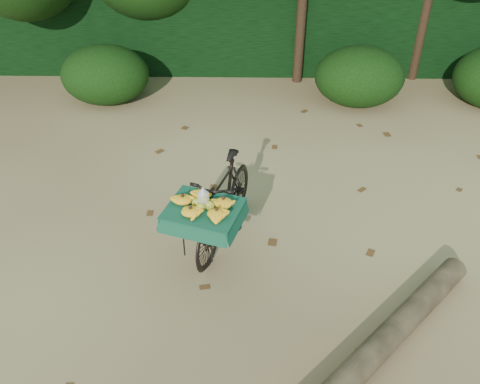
{
  "coord_description": "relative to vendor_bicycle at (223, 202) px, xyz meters",
  "views": [
    {
      "loc": [
        -0.45,
        -4.17,
        4.07
      ],
      "look_at": [
        -0.54,
        0.42,
        0.76
      ],
      "focal_mm": 38.0,
      "sensor_mm": 36.0,
      "label": 1
    }
  ],
  "objects": [
    {
      "name": "ground",
      "position": [
        0.73,
        -0.52,
        -0.54
      ],
      "size": [
        80.0,
        80.0,
        0.0
      ],
      "primitive_type": "plane",
      "color": "tan",
      "rests_on": "ground"
    },
    {
      "name": "vendor_bicycle",
      "position": [
        0.0,
        0.0,
        0.0
      ],
      "size": [
        1.14,
        1.89,
        1.05
      ],
      "rotation": [
        0.0,
        0.0,
        -0.31
      ],
      "color": "black",
      "rests_on": "ground"
    },
    {
      "name": "leaf_litter",
      "position": [
        0.73,
        0.13,
        -0.53
      ],
      "size": [
        7.0,
        7.3,
        0.01
      ],
      "primitive_type": null,
      "color": "#503215",
      "rests_on": "ground"
    },
    {
      "name": "bush_clumps",
      "position": [
        1.23,
        3.78,
        -0.09
      ],
      "size": [
        8.8,
        1.7,
        0.9
      ],
      "primitive_type": null,
      "color": "black",
      "rests_on": "ground"
    },
    {
      "name": "fallen_log",
      "position": [
        1.34,
        -1.86,
        -0.41
      ],
      "size": [
        2.67,
        2.69,
        0.26
      ],
      "primitive_type": "cylinder",
      "rotation": [
        1.57,
        0.0,
        -0.78
      ],
      "color": "brown",
      "rests_on": "ground"
    },
    {
      "name": "hedge_backdrop",
      "position": [
        0.73,
        5.78,
        0.36
      ],
      "size": [
        26.0,
        1.8,
        1.8
      ],
      "primitive_type": "cube",
      "color": "black",
      "rests_on": "ground"
    }
  ]
}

